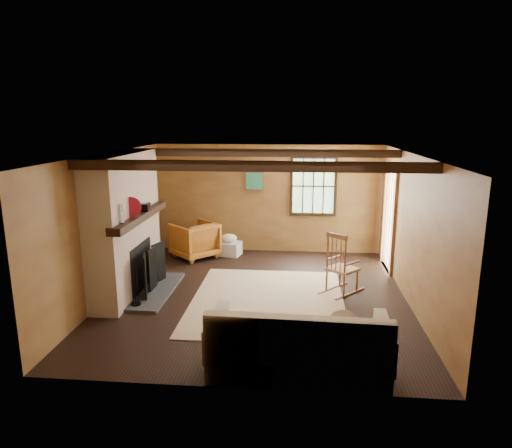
# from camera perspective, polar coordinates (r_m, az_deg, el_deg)

# --- Properties ---
(ground) EXTENTS (5.50, 5.50, 0.00)m
(ground) POSITION_cam_1_polar(r_m,az_deg,el_deg) (7.88, 0.10, -8.94)
(ground) COLOR black
(ground) RESTS_ON ground
(room_envelope) EXTENTS (5.02, 5.52, 2.44)m
(room_envelope) POSITION_cam_1_polar(r_m,az_deg,el_deg) (7.66, 1.92, 3.14)
(room_envelope) COLOR olive
(room_envelope) RESTS_ON ground
(fireplace) EXTENTS (1.02, 2.30, 2.40)m
(fireplace) POSITION_cam_1_polar(r_m,az_deg,el_deg) (8.04, -15.91, -0.75)
(fireplace) COLOR brown
(fireplace) RESTS_ON ground
(rug) EXTENTS (2.50, 3.00, 0.01)m
(rug) POSITION_cam_1_polar(r_m,az_deg,el_deg) (7.68, 1.47, -9.53)
(rug) COLOR #CDB289
(rug) RESTS_ON ground
(rocking_chair) EXTENTS (0.83, 0.85, 1.09)m
(rocking_chair) POSITION_cam_1_polar(r_m,az_deg,el_deg) (8.00, 10.58, -5.34)
(rocking_chair) COLOR tan
(rocking_chair) RESTS_ON ground
(sofa) EXTENTS (2.15, 1.01, 0.86)m
(sofa) POSITION_cam_1_polar(r_m,az_deg,el_deg) (5.59, 5.38, -15.25)
(sofa) COLOR silver
(sofa) RESTS_ON ground
(firewood_pile) EXTENTS (0.70, 0.13, 0.25)m
(firewood_pile) POSITION_cam_1_polar(r_m,az_deg,el_deg) (10.39, -8.83, -2.88)
(firewood_pile) COLOR brown
(firewood_pile) RESTS_ON ground
(laundry_basket) EXTENTS (0.57, 0.48, 0.30)m
(laundry_basket) POSITION_cam_1_polar(r_m,az_deg,el_deg) (10.10, -3.41, -3.07)
(laundry_basket) COLOR silver
(laundry_basket) RESTS_ON ground
(basket_pillow) EXTENTS (0.42, 0.37, 0.18)m
(basket_pillow) POSITION_cam_1_polar(r_m,az_deg,el_deg) (10.03, -3.43, -1.76)
(basket_pillow) COLOR silver
(basket_pillow) RESTS_ON laundry_basket
(armchair) EXTENTS (1.20, 1.19, 0.78)m
(armchair) POSITION_cam_1_polar(r_m,az_deg,el_deg) (9.95, -7.69, -1.98)
(armchair) COLOR #BF6026
(armchair) RESTS_ON ground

